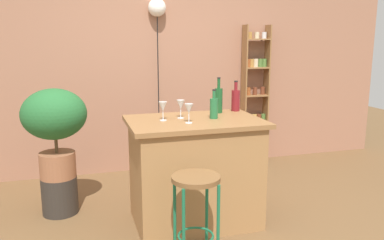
% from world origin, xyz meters
% --- Properties ---
extents(ground, '(12.00, 12.00, 0.00)m').
position_xyz_m(ground, '(0.00, 0.00, 0.00)').
color(ground, brown).
extents(back_wall, '(6.40, 0.10, 2.80)m').
position_xyz_m(back_wall, '(0.00, 1.95, 1.40)').
color(back_wall, '#9E6B51').
rests_on(back_wall, ground).
extents(kitchen_counter, '(1.17, 0.79, 0.95)m').
position_xyz_m(kitchen_counter, '(0.00, 0.30, 0.48)').
color(kitchen_counter, '#9E7042').
rests_on(kitchen_counter, ground).
extents(bar_stool, '(0.35, 0.35, 0.68)m').
position_xyz_m(bar_stool, '(-0.19, -0.37, 0.51)').
color(bar_stool, '#196642').
rests_on(bar_stool, ground).
extents(spice_shelf, '(0.34, 0.16, 1.82)m').
position_xyz_m(spice_shelf, '(1.29, 1.80, 0.90)').
color(spice_shelf, olive).
rests_on(spice_shelf, ground).
extents(plant_stool, '(0.34, 0.34, 0.36)m').
position_xyz_m(plant_stool, '(-1.19, 0.83, 0.18)').
color(plant_stool, '#2D2823').
rests_on(plant_stool, ground).
extents(potted_plant, '(0.59, 0.53, 0.84)m').
position_xyz_m(potted_plant, '(-1.19, 0.83, 0.89)').
color(potted_plant, '#935B3D').
rests_on(potted_plant, plant_stool).
extents(bottle_spirits_clear, '(0.08, 0.08, 0.30)m').
position_xyz_m(bottle_spirits_clear, '(0.51, 0.59, 1.06)').
color(bottle_spirits_clear, maroon).
rests_on(bottle_spirits_clear, kitchen_counter).
extents(bottle_vinegar, '(0.07, 0.07, 0.34)m').
position_xyz_m(bottle_vinegar, '(0.31, 0.55, 1.08)').
color(bottle_vinegar, '#194C23').
rests_on(bottle_vinegar, kitchen_counter).
extents(bottle_soda_blue, '(0.07, 0.07, 0.26)m').
position_xyz_m(bottle_soda_blue, '(0.18, 0.30, 1.05)').
color(bottle_soda_blue, '#236638').
rests_on(bottle_soda_blue, kitchen_counter).
extents(wine_glass_left, '(0.07, 0.07, 0.16)m').
position_xyz_m(wine_glass_left, '(-0.10, 0.39, 1.07)').
color(wine_glass_left, silver).
rests_on(wine_glass_left, kitchen_counter).
extents(wine_glass_center, '(0.07, 0.07, 0.16)m').
position_xyz_m(wine_glass_center, '(-0.27, 0.33, 1.07)').
color(wine_glass_center, silver).
rests_on(wine_glass_center, kitchen_counter).
extents(wine_glass_right, '(0.07, 0.07, 0.16)m').
position_xyz_m(wine_glass_right, '(-0.09, 0.17, 1.07)').
color(wine_glass_right, silver).
rests_on(wine_glass_right, kitchen_counter).
extents(pendant_globe_light, '(0.21, 0.21, 2.11)m').
position_xyz_m(pendant_globe_light, '(-0.00, 1.84, 1.98)').
color(pendant_globe_light, black).
rests_on(pendant_globe_light, ground).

